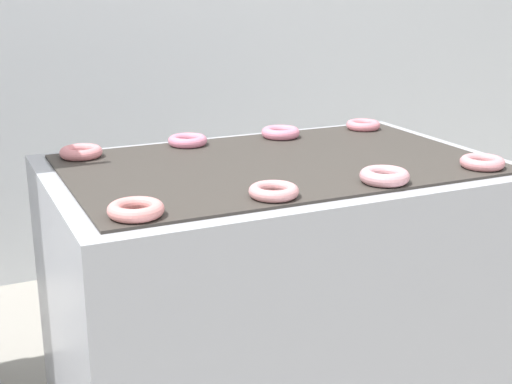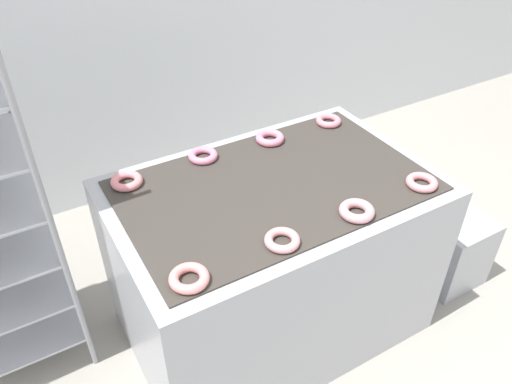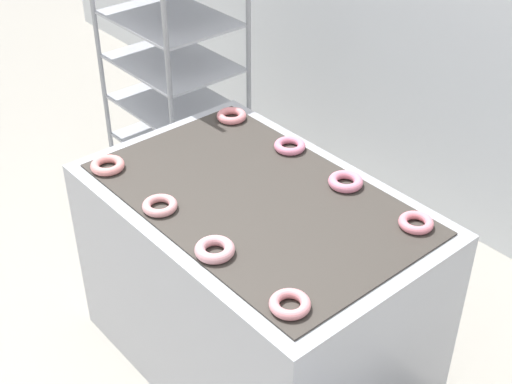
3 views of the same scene
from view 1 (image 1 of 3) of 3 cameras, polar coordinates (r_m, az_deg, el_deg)
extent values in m
cube|color=#A8AAB2|center=(2.26, 1.60, -8.15)|extent=(1.33, 0.87, 0.84)
cube|color=#38332D|center=(2.12, 1.69, 2.30)|extent=(1.23, 0.76, 0.01)
cube|color=#262628|center=(2.08, 15.68, -6.04)|extent=(0.12, 0.07, 0.10)
torus|color=pink|center=(1.65, -9.59, -1.39)|extent=(0.13, 0.13, 0.03)
torus|color=pink|center=(1.77, 1.43, 0.07)|extent=(0.13, 0.13, 0.03)
torus|color=#D49299|center=(1.93, 10.24, 1.27)|extent=(0.13, 0.13, 0.04)
torus|color=pink|center=(2.15, 17.65, 2.28)|extent=(0.13, 0.13, 0.03)
torus|color=pink|center=(2.23, -13.82, 3.12)|extent=(0.13, 0.13, 0.03)
torus|color=pink|center=(2.34, -5.49, 4.13)|extent=(0.13, 0.13, 0.03)
torus|color=pink|center=(2.45, 1.97, 4.78)|extent=(0.13, 0.13, 0.03)
torus|color=pink|center=(2.61, 8.57, 5.32)|extent=(0.12, 0.12, 0.03)
camera|label=2|loc=(0.80, -37.97, 69.82)|focal=35.00mm
camera|label=3|loc=(2.75, 62.14, 29.26)|focal=50.00mm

